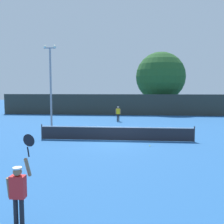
% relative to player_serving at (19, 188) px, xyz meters
% --- Properties ---
extents(ground_plane, '(120.00, 120.00, 0.00)m').
position_rel_player_serving_xyz_m(ground_plane, '(1.73, 11.13, -1.06)').
color(ground_plane, '#235693').
extents(tennis_net, '(10.65, 0.08, 1.07)m').
position_rel_player_serving_xyz_m(tennis_net, '(1.73, 11.13, -0.55)').
color(tennis_net, '#232328').
rests_on(tennis_net, ground).
extents(perimeter_fence, '(33.86, 0.12, 2.82)m').
position_rel_player_serving_xyz_m(perimeter_fence, '(1.73, 27.90, 0.35)').
color(perimeter_fence, '#2D332D').
rests_on(perimeter_fence, ground).
extents(player_serving, '(0.68, 0.39, 2.44)m').
position_rel_player_serving_xyz_m(player_serving, '(0.00, 0.00, 0.00)').
color(player_serving, red).
rests_on(player_serving, ground).
extents(player_receiving, '(0.57, 0.24, 1.61)m').
position_rel_player_serving_xyz_m(player_receiving, '(1.23, 21.36, -0.07)').
color(player_receiving, yellow).
rests_on(player_receiving, ground).
extents(tennis_ball, '(0.07, 0.07, 0.07)m').
position_rel_player_serving_xyz_m(tennis_ball, '(3.95, 9.55, -1.02)').
color(tennis_ball, '#CCE033').
rests_on(tennis_ball, ground).
extents(light_pole, '(1.18, 0.28, 7.57)m').
position_rel_player_serving_xyz_m(light_pole, '(-4.79, 16.97, 3.28)').
color(light_pole, gray).
rests_on(light_pole, ground).
extents(large_tree, '(7.37, 7.37, 9.04)m').
position_rel_player_serving_xyz_m(large_tree, '(6.91, 32.56, 4.29)').
color(large_tree, brown).
rests_on(large_tree, ground).
extents(parked_car_near, '(1.93, 4.21, 1.69)m').
position_rel_player_serving_xyz_m(parked_car_near, '(4.25, 34.13, -0.28)').
color(parked_car_near, white).
rests_on(parked_car_near, ground).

